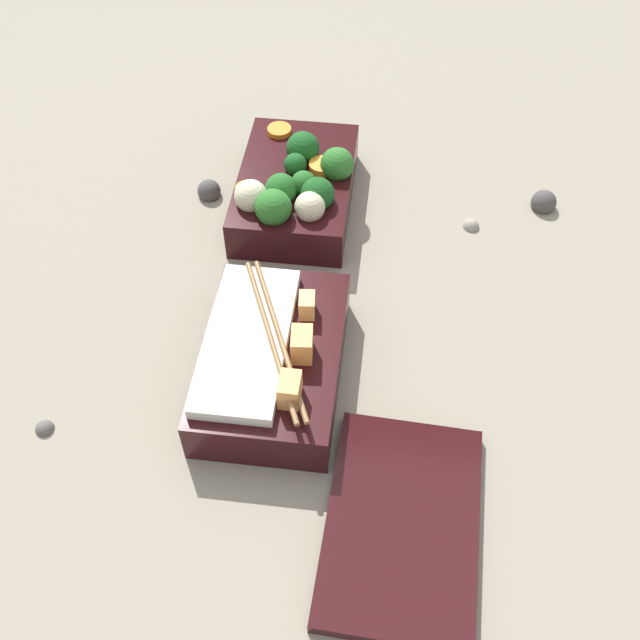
# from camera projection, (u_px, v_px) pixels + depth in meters

# --- Properties ---
(ground_plane) EXTENTS (3.00, 3.00, 0.00)m
(ground_plane) POSITION_uv_depth(u_px,v_px,m) (292.00, 283.00, 0.81)
(ground_plane) COLOR gray
(bento_tray_vegetable) EXTENTS (0.20, 0.13, 0.08)m
(bento_tray_vegetable) POSITION_uv_depth(u_px,v_px,m) (296.00, 187.00, 0.86)
(bento_tray_vegetable) COLOR black
(bento_tray_vegetable) RESTS_ON ground_plane
(bento_tray_rice) EXTENTS (0.20, 0.13, 0.08)m
(bento_tray_rice) POSITION_uv_depth(u_px,v_px,m) (275.00, 359.00, 0.71)
(bento_tray_rice) COLOR black
(bento_tray_rice) RESTS_ON ground_plane
(bento_lid) EXTENTS (0.20, 0.13, 0.01)m
(bento_lid) POSITION_uv_depth(u_px,v_px,m) (402.00, 524.00, 0.63)
(bento_lid) COLOR black
(bento_lid) RESTS_ON ground_plane
(pebble_0) EXTENTS (0.02, 0.02, 0.02)m
(pebble_0) POSITION_uv_depth(u_px,v_px,m) (44.00, 427.00, 0.69)
(pebble_0) COLOR #595651
(pebble_0) RESTS_ON ground_plane
(pebble_1) EXTENTS (0.03, 0.03, 0.03)m
(pebble_1) POSITION_uv_depth(u_px,v_px,m) (209.00, 191.00, 0.90)
(pebble_1) COLOR #474442
(pebble_1) RESTS_ON ground_plane
(pebble_2) EXTENTS (0.02, 0.02, 0.02)m
(pebble_2) POSITION_uv_depth(u_px,v_px,m) (471.00, 224.00, 0.86)
(pebble_2) COLOR gray
(pebble_2) RESTS_ON ground_plane
(pebble_3) EXTENTS (0.03, 0.03, 0.03)m
(pebble_3) POSITION_uv_depth(u_px,v_px,m) (544.00, 202.00, 0.88)
(pebble_3) COLOR #474442
(pebble_3) RESTS_ON ground_plane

